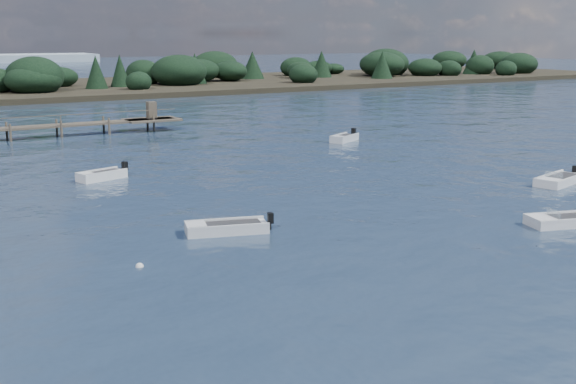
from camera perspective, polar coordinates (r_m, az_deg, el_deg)
ground at (r=80.16m, az=-16.37°, el=5.48°), size 400.00×400.00×0.00m
dinghy_mid_white_b at (r=47.12m, az=20.66°, el=0.79°), size 4.49×2.56×1.09m
tender_far_white at (r=46.82m, az=-14.49°, el=1.16°), size 3.49×2.04×1.17m
dinghy_mid_white_a at (r=37.19m, az=21.32°, el=-2.23°), size 4.47×2.67×1.03m
dinghy_mid_grey at (r=33.42m, az=-4.87°, el=-2.98°), size 4.15×2.45×1.03m
tender_far_grey_b at (r=61.70m, az=4.47°, el=4.16°), size 3.45×2.56×1.20m
buoy_b at (r=37.32m, az=20.68°, el=-2.34°), size 0.32×0.32×0.32m
buoy_c at (r=29.14m, az=-11.64°, el=-5.81°), size 0.32×0.32×0.32m
far_headland at (r=125.63m, az=-9.99°, el=9.03°), size 190.00×40.00×5.80m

